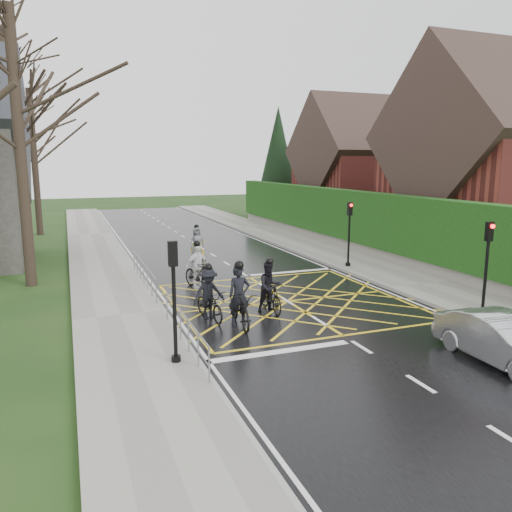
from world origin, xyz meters
TOP-DOWN VIEW (x-y plane):
  - ground at (0.00, 0.00)m, footprint 120.00×120.00m
  - road at (0.00, 0.00)m, footprint 9.00×80.00m
  - sidewalk_right at (6.00, 0.00)m, footprint 3.00×80.00m
  - sidewalk_left at (-6.00, 0.00)m, footprint 3.00×80.00m
  - stone_wall at (7.75, 6.00)m, footprint 0.50×38.00m
  - hedge at (7.75, 6.00)m, footprint 0.90×38.00m
  - house_near at (14.75, 4.00)m, footprint 11.80×9.80m
  - house_far at (14.75, 18.00)m, footprint 9.80×8.80m
  - conifer at (10.75, 26.00)m, footprint 4.60×4.60m
  - tree_near at (-9.00, 6.00)m, footprint 9.24×9.24m
  - tree_mid at (-10.00, 14.00)m, footprint 10.08×10.08m
  - tree_far at (-9.30, 22.00)m, footprint 8.40×8.40m
  - railing_south at (-4.65, -3.50)m, footprint 0.05×5.04m
  - railing_north at (-4.65, 4.00)m, footprint 0.05×6.04m
  - traffic_light_ne at (5.10, 4.20)m, footprint 0.24×0.31m
  - traffic_light_se at (5.10, -4.20)m, footprint 0.24×0.31m
  - traffic_light_sw at (-5.10, -4.50)m, footprint 0.24×0.31m
  - cyclist_rear at (-2.54, -1.99)m, footprint 0.90×2.18m
  - cyclist_back at (-1.09, -0.94)m, footprint 0.85×1.88m
  - cyclist_mid at (-3.25, -0.98)m, footprint 1.18×1.98m
  - cyclist_front at (-2.63, 2.98)m, footprint 1.16×2.06m
  - cyclist_lead at (-0.96, 9.71)m, footprint 0.86×1.90m
  - car at (2.71, -7.25)m, footprint 1.40×3.86m

SIDE VIEW (x-z plane):
  - ground at x=0.00m, z-range 0.00..0.00m
  - road at x=0.00m, z-range 0.00..0.01m
  - sidewalk_right at x=6.00m, z-range 0.00..0.15m
  - sidewalk_left at x=-6.00m, z-range 0.00..0.15m
  - stone_wall at x=7.75m, z-range 0.00..0.70m
  - cyclist_lead at x=-0.96m, z-range -0.28..1.51m
  - car at x=2.71m, z-range 0.00..1.26m
  - cyclist_rear at x=-2.54m, z-range -0.36..1.71m
  - cyclist_mid at x=-3.25m, z-range -0.25..1.60m
  - cyclist_back at x=-1.09m, z-range -0.23..1.65m
  - cyclist_front at x=-2.63m, z-range -0.26..1.73m
  - railing_south at x=-4.65m, z-range 0.27..1.29m
  - railing_north at x=-4.65m, z-range 0.27..1.30m
  - traffic_light_ne at x=5.10m, z-range 0.06..3.27m
  - traffic_light_se at x=5.10m, z-range 0.06..3.27m
  - traffic_light_sw at x=-5.10m, z-range 0.06..3.27m
  - hedge at x=7.75m, z-range 0.70..3.50m
  - house_far at x=14.75m, z-range -0.79..9.51m
  - house_near at x=14.75m, z-range -0.92..10.38m
  - conifer at x=10.75m, z-range -0.01..9.99m
  - tree_far at x=-9.30m, z-range 1.99..12.39m
  - tree_near at x=-9.00m, z-range 2.19..13.63m
  - tree_mid at x=-10.00m, z-range 2.39..14.87m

